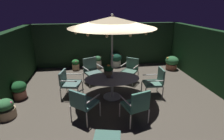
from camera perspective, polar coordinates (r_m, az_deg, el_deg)
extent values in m
cube|color=#4F473C|center=(6.07, 1.76, -8.65)|extent=(7.56, 7.13, 0.02)
cube|color=#1B321E|center=(8.87, -1.98, 8.40)|extent=(7.56, 0.30, 2.13)
cube|color=#153319|center=(7.18, 31.78, 2.22)|extent=(0.30, 7.13, 2.13)
cylinder|color=silver|center=(5.99, 0.02, -8.77)|extent=(0.61, 0.61, 0.03)
cylinder|color=silver|center=(5.84, 0.02, -5.99)|extent=(0.09, 0.09, 0.68)
ellipsoid|color=#92929C|center=(5.69, 0.02, -2.79)|extent=(1.83, 1.20, 0.03)
cylinder|color=beige|center=(5.49, 0.02, 2.30)|extent=(0.06, 0.06, 2.46)
cone|color=#D3BB8E|center=(5.23, 0.03, 15.67)|extent=(2.62, 2.62, 0.32)
sphere|color=beige|center=(5.22, 0.03, 17.86)|extent=(0.07, 0.07, 0.07)
sphere|color=#F9DB8C|center=(5.51, 12.50, 13.19)|extent=(0.08, 0.08, 0.08)
sphere|color=#F9DB8C|center=(6.00, 9.43, 13.98)|extent=(0.08, 0.08, 0.08)
sphere|color=#F9DB8C|center=(6.29, 5.46, 14.46)|extent=(0.08, 0.08, 0.08)
sphere|color=#F9DB8C|center=(6.41, 0.46, 14.67)|extent=(0.08, 0.08, 0.08)
sphere|color=#F9DB8C|center=(6.34, -4.16, 14.55)|extent=(0.08, 0.08, 0.08)
sphere|color=#F9DB8C|center=(6.07, -8.60, 14.10)|extent=(0.08, 0.08, 0.08)
sphere|color=#F9DB8C|center=(5.73, -11.39, 13.55)|extent=(0.08, 0.08, 0.08)
sphere|color=#F9DB8C|center=(5.21, -13.07, 12.73)|extent=(0.08, 0.08, 0.08)
sphere|color=#F9DB8C|center=(4.68, -11.91, 11.95)|extent=(0.08, 0.08, 0.08)
sphere|color=#F9DB8C|center=(4.30, -8.05, 11.44)|extent=(0.08, 0.08, 0.08)
sphere|color=#F9DB8C|center=(4.11, -1.71, 11.20)|extent=(0.08, 0.08, 0.08)
sphere|color=#F9DB8C|center=(4.21, 6.10, 11.32)|extent=(0.08, 0.08, 0.08)
sphere|color=#F9DB8C|center=(4.57, 11.22, 11.80)|extent=(0.08, 0.08, 0.08)
sphere|color=#F9DB8C|center=(4.98, 13.02, 12.37)|extent=(0.08, 0.08, 0.08)
cylinder|color=#7E6449|center=(5.71, -1.17, -1.81)|extent=(0.14, 0.14, 0.13)
cylinder|color=olive|center=(5.66, -1.18, -0.68)|extent=(0.31, 0.31, 0.11)
ellipsoid|color=#154C25|center=(5.62, -1.19, 0.54)|extent=(0.33, 0.33, 0.20)
sphere|color=orange|center=(5.59, -1.19, 1.26)|extent=(0.12, 0.12, 0.12)
cylinder|color=silver|center=(5.27, -9.04, -10.92)|extent=(0.04, 0.04, 0.45)
cylinder|color=silver|center=(4.97, -3.96, -12.83)|extent=(0.04, 0.04, 0.45)
cylinder|color=silver|center=(4.92, -13.51, -13.80)|extent=(0.04, 0.04, 0.45)
cylinder|color=silver|center=(4.60, -8.30, -16.14)|extent=(0.04, 0.04, 0.45)
cube|color=#48776F|center=(4.79, -8.87, -10.79)|extent=(0.79, 0.79, 0.07)
cube|color=#48776F|center=(4.49, -11.35, -9.61)|extent=(0.45, 0.39, 0.43)
cylinder|color=silver|center=(4.85, -11.59, -7.52)|extent=(0.38, 0.45, 0.04)
cylinder|color=silver|center=(4.52, -6.26, -9.41)|extent=(0.38, 0.45, 0.04)
cylinder|color=silver|center=(4.95, 2.56, -13.16)|extent=(0.04, 0.04, 0.42)
cylinder|color=silver|center=(5.19, 8.15, -11.58)|extent=(0.04, 0.04, 0.42)
cylinder|color=silver|center=(4.54, 6.12, -16.83)|extent=(0.04, 0.04, 0.42)
cylinder|color=silver|center=(4.80, 12.05, -14.84)|extent=(0.04, 0.04, 0.42)
cube|color=#437D66|center=(4.72, 7.35, -11.60)|extent=(0.69, 0.70, 0.07)
cube|color=#437D66|center=(4.38, 9.49, -10.23)|extent=(0.53, 0.21, 0.49)
cylinder|color=silver|center=(4.48, 4.41, -10.06)|extent=(0.20, 0.54, 0.04)
cylinder|color=silver|center=(4.75, 10.36, -8.45)|extent=(0.20, 0.54, 0.04)
cylinder|color=silver|center=(5.86, 11.11, -7.75)|extent=(0.04, 0.04, 0.42)
cylinder|color=silver|center=(6.32, 9.80, -5.47)|extent=(0.04, 0.04, 0.42)
cylinder|color=silver|center=(6.05, 16.49, -7.33)|extent=(0.04, 0.04, 0.42)
cylinder|color=silver|center=(6.49, 14.82, -5.16)|extent=(0.04, 0.04, 0.42)
cube|color=#4A7263|center=(6.06, 13.25, -4.35)|extent=(0.60, 0.55, 0.07)
cube|color=#4A7263|center=(6.05, 15.99, -1.77)|extent=(0.09, 0.51, 0.49)
cylinder|color=silver|center=(5.75, 14.23, -3.55)|extent=(0.56, 0.06, 0.04)
cylinder|color=silver|center=(6.21, 12.66, -1.54)|extent=(0.56, 0.06, 0.04)
cylinder|color=beige|center=(6.68, 6.83, -3.67)|extent=(0.04, 0.04, 0.44)
cylinder|color=beige|center=(6.89, 2.70, -2.75)|extent=(0.04, 0.04, 0.44)
cylinder|color=beige|center=(7.16, 8.63, -2.04)|extent=(0.04, 0.04, 0.44)
cylinder|color=beige|center=(7.35, 4.72, -1.23)|extent=(0.04, 0.04, 0.44)
cube|color=#496F5E|center=(6.92, 5.80, -0.44)|extent=(0.76, 0.76, 0.07)
cube|color=#496F5E|center=(7.06, 6.78, 2.22)|extent=(0.45, 0.37, 0.45)
cylinder|color=beige|center=(6.73, 7.97, 1.09)|extent=(0.36, 0.44, 0.04)
cylinder|color=beige|center=(6.94, 3.84, 1.86)|extent=(0.36, 0.44, 0.04)
cylinder|color=silver|center=(6.90, -2.86, -2.90)|extent=(0.04, 0.04, 0.40)
cylinder|color=silver|center=(6.64, -7.45, -4.04)|extent=(0.04, 0.04, 0.40)
cylinder|color=silver|center=(7.35, -5.08, -1.41)|extent=(0.04, 0.04, 0.40)
cylinder|color=silver|center=(7.11, -9.45, -2.42)|extent=(0.04, 0.04, 0.40)
cube|color=#516E65|center=(6.90, -6.28, -0.86)|extent=(0.78, 0.75, 0.07)
cube|color=#516E65|center=(7.03, -7.38, 2.04)|extent=(0.56, 0.30, 0.51)
cylinder|color=silver|center=(6.95, -4.10, 1.42)|extent=(0.26, 0.50, 0.04)
cylinder|color=silver|center=(6.70, -8.70, 0.46)|extent=(0.26, 0.50, 0.04)
cylinder|color=beige|center=(6.33, -9.73, -5.41)|extent=(0.04, 0.04, 0.41)
cylinder|color=beige|center=(5.81, -11.13, -8.06)|extent=(0.04, 0.04, 0.41)
cylinder|color=beige|center=(6.50, -14.84, -5.13)|extent=(0.04, 0.04, 0.41)
cylinder|color=beige|center=(5.98, -16.67, -7.67)|extent=(0.04, 0.04, 0.41)
cube|color=slate|center=(6.04, -13.28, -4.48)|extent=(0.69, 0.71, 0.07)
cube|color=slate|center=(6.03, -16.05, -2.23)|extent=(0.18, 0.58, 0.42)
cylinder|color=beige|center=(6.22, -12.65, -1.30)|extent=(0.56, 0.16, 0.04)
cylinder|color=beige|center=(5.68, -14.36, -3.62)|extent=(0.56, 0.16, 0.04)
cylinder|color=silver|center=(4.22, -5.18, -21.46)|extent=(0.03, 0.03, 0.28)
cylinder|color=silver|center=(4.18, 2.62, -21.88)|extent=(0.03, 0.03, 0.28)
cube|color=#436F61|center=(3.92, -1.61, -21.68)|extent=(0.64, 0.53, 0.08)
cylinder|color=beige|center=(8.63, -4.78, 1.97)|extent=(0.38, 0.38, 0.40)
ellipsoid|color=#326F3F|center=(8.53, -4.84, 3.88)|extent=(0.38, 0.38, 0.26)
sphere|color=#D7536E|center=(8.53, -3.91, 4.39)|extent=(0.09, 0.09, 0.09)
sphere|color=#D55E62|center=(8.61, -4.73, 4.30)|extent=(0.10, 0.10, 0.10)
sphere|color=#E94A7B|center=(8.50, -5.80, 4.36)|extent=(0.08, 0.08, 0.08)
sphere|color=#D7597A|center=(8.40, -4.96, 3.74)|extent=(0.08, 0.08, 0.08)
cylinder|color=silver|center=(8.85, 1.24, 2.26)|extent=(0.52, 0.52, 0.32)
ellipsoid|color=#15422F|center=(8.75, 1.26, 4.30)|extent=(0.62, 0.62, 0.43)
sphere|color=#C53832|center=(8.81, 2.87, 4.94)|extent=(0.09, 0.09, 0.09)
sphere|color=red|center=(8.88, 1.57, 5.35)|extent=(0.08, 0.08, 0.08)
sphere|color=red|center=(8.78, -0.19, 5.12)|extent=(0.10, 0.10, 0.10)
sphere|color=#D13C41|center=(8.52, 0.20, 4.66)|extent=(0.11, 0.11, 0.11)
sphere|color=red|center=(8.55, 1.88, 4.04)|extent=(0.08, 0.08, 0.08)
cylinder|color=#AC6148|center=(8.94, 19.06, 1.10)|extent=(0.52, 0.52, 0.26)
ellipsoid|color=#2D6938|center=(8.85, 19.29, 2.94)|extent=(0.62, 0.62, 0.44)
sphere|color=#E7D659|center=(8.90, 20.20, 3.03)|extent=(0.08, 0.08, 0.08)
sphere|color=#F2BE55|center=(9.01, 19.00, 3.43)|extent=(0.08, 0.08, 0.08)
sphere|color=#EFC051|center=(8.69, 17.97, 3.78)|extent=(0.10, 0.10, 0.10)
sphere|color=yellow|center=(8.70, 19.71, 2.91)|extent=(0.06, 0.06, 0.06)
cylinder|color=tan|center=(8.53, -11.93, 1.02)|extent=(0.34, 0.34, 0.30)
ellipsoid|color=#216529|center=(8.45, -12.05, 2.59)|extent=(0.36, 0.36, 0.25)
sphere|color=#D34E70|center=(8.43, -11.43, 3.00)|extent=(0.09, 0.09, 0.09)
sphere|color=#E94D78|center=(8.57, -12.14, 2.92)|extent=(0.06, 0.06, 0.06)
sphere|color=#EA5A75|center=(8.43, -12.72, 2.96)|extent=(0.07, 0.07, 0.07)
sphere|color=#DF5562|center=(8.31, -11.92, 2.71)|extent=(0.07, 0.07, 0.07)
cylinder|color=tan|center=(5.77, -31.63, -12.06)|extent=(0.51, 0.51, 0.27)
ellipsoid|color=#34713E|center=(5.65, -32.14, -9.79)|extent=(0.46, 0.46, 0.32)
sphere|color=#D54F72|center=(5.54, -30.57, -9.34)|extent=(0.08, 0.08, 0.08)
sphere|color=#D3456D|center=(5.77, -31.22, -8.95)|extent=(0.07, 0.07, 0.07)
sphere|color=#DC4C78|center=(5.48, -32.05, -10.29)|extent=(0.07, 0.07, 0.07)
cylinder|color=#A15F4D|center=(6.65, -28.25, -7.10)|extent=(0.41, 0.41, 0.28)
ellipsoid|color=#164821|center=(6.54, -28.66, -4.93)|extent=(0.51, 0.51, 0.36)
sphere|color=yellow|center=(6.41, -27.15, -4.89)|extent=(0.08, 0.08, 0.08)
sphere|color=yellow|center=(6.69, -28.95, -4.01)|extent=(0.07, 0.07, 0.07)
sphere|color=yellow|center=(6.38, -29.63, -5.21)|extent=(0.07, 0.07, 0.07)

